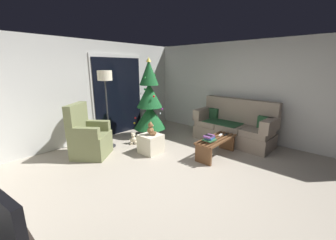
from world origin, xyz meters
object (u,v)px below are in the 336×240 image
object	(u,v)px
couch	(234,127)
ottoman	(151,144)
remote_black	(226,135)
floor_lamp	(105,83)
coffee_table	(216,144)
christmas_tree	(150,103)
armchair	(89,138)
cell_phone	(209,135)
teddy_bear_chestnut	(151,129)
book_stack	(209,139)
remote_white	(220,135)
teddy_bear_cream_by_tree	(133,139)

from	to	relation	value
couch	ottoman	xyz separation A→B (m)	(-1.88, 1.06, -0.19)
remote_black	ottoman	bearing A→B (deg)	-141.45
floor_lamp	coffee_table	bearing A→B (deg)	-60.70
christmas_tree	armchair	world-z (taller)	christmas_tree
cell_phone	teddy_bear_chestnut	distance (m)	1.25
coffee_table	book_stack	size ratio (longest dim) A/B	4.48
book_stack	floor_lamp	size ratio (longest dim) A/B	0.14
couch	remote_white	distance (m)	0.86
armchair	teddy_bear_chestnut	distance (m)	1.33
remote_white	ottoman	world-z (taller)	remote_white
ottoman	remote_black	bearing A→B (deg)	-47.14
christmas_tree	ottoman	size ratio (longest dim) A/B	4.77
floor_lamp	ottoman	xyz separation A→B (m)	(0.42, -1.00, -1.30)
christmas_tree	ottoman	xyz separation A→B (m)	(-0.80, -0.87, -0.72)
remote_black	christmas_tree	bearing A→B (deg)	-175.38
floor_lamp	teddy_bear_chestnut	bearing A→B (deg)	-67.24
armchair	couch	bearing A→B (deg)	-33.55
christmas_tree	cell_phone	bearing A→B (deg)	-98.39
remote_white	floor_lamp	xyz separation A→B (m)	(-1.44, 2.14, 1.10)
floor_lamp	armchair	bearing A→B (deg)	-165.97
cell_phone	book_stack	bearing A→B (deg)	-24.04
armchair	christmas_tree	bearing A→B (deg)	0.72
remote_black	floor_lamp	xyz separation A→B (m)	(-1.55, 2.21, 1.10)
ottoman	teddy_bear_cream_by_tree	bearing A→B (deg)	82.54
remote_white	couch	bearing A→B (deg)	84.60
ottoman	teddy_bear_chestnut	world-z (taller)	teddy_bear_chestnut
christmas_tree	floor_lamp	xyz separation A→B (m)	(-1.22, 0.12, 0.58)
armchair	ottoman	world-z (taller)	armchair
coffee_table	cell_phone	world-z (taller)	cell_phone
coffee_table	teddy_bear_cream_by_tree	distance (m)	2.03
teddy_bear_cream_by_tree	remote_black	bearing A→B (deg)	-62.01
christmas_tree	teddy_bear_cream_by_tree	distance (m)	1.08
coffee_table	remote_white	distance (m)	0.27
remote_black	remote_white	distance (m)	0.13
ottoman	remote_white	bearing A→B (deg)	-48.12
remote_black	floor_lamp	distance (m)	2.91
floor_lamp	ottoman	size ratio (longest dim) A/B	4.05
couch	book_stack	world-z (taller)	couch
armchair	teddy_bear_chestnut	xyz separation A→B (m)	(1.00, -0.86, 0.14)
couch	floor_lamp	xyz separation A→B (m)	(-2.29, 2.05, 1.11)
remote_white	cell_phone	distance (m)	0.54
couch	teddy_bear_cream_by_tree	xyz separation A→B (m)	(-1.78, 1.78, -0.28)
floor_lamp	teddy_bear_chestnut	size ratio (longest dim) A/B	6.25
couch	remote_black	size ratio (longest dim) A/B	12.63
armchair	teddy_bear_cream_by_tree	bearing A→B (deg)	-6.41
cell_phone	floor_lamp	size ratio (longest dim) A/B	0.08
armchair	teddy_bear_chestnut	world-z (taller)	armchair
cell_phone	christmas_tree	bearing A→B (deg)	79.19
christmas_tree	remote_white	bearing A→B (deg)	-83.68
remote_white	teddy_bear_cream_by_tree	xyz separation A→B (m)	(-0.93, 1.87, -0.29)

